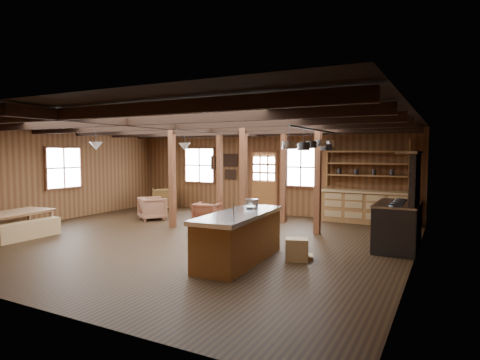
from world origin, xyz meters
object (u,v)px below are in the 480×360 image
at_px(dining_table, 15,224).
at_px(armchair_c, 152,208).
at_px(kitchen_island, 239,237).
at_px(armchair_a, 164,199).
at_px(armchair_b, 207,214).
at_px(commercial_range, 400,218).

distance_m(dining_table, armchair_c, 3.80).
height_order(dining_table, armchair_c, armchair_c).
relative_size(dining_table, armchair_c, 2.26).
relative_size(kitchen_island, armchair_a, 2.96).
distance_m(armchair_b, armchair_c, 1.96).
height_order(dining_table, armchair_b, armchair_b).
distance_m(kitchen_island, commercial_range, 3.58).
bearing_deg(armchair_a, kitchen_island, 97.77).
distance_m(kitchen_island, armchair_c, 5.49).
relative_size(kitchen_island, commercial_range, 1.21).
relative_size(commercial_range, armchair_b, 3.01).
height_order(kitchen_island, armchair_c, kitchen_island).
xyz_separation_m(armchair_a, armchair_c, (1.08, -1.93, -0.04)).
bearing_deg(armchair_b, commercial_range, 163.92).
bearing_deg(kitchen_island, armchair_a, 136.13).
xyz_separation_m(kitchen_island, armchair_b, (-2.65, 3.03, -0.16)).
distance_m(armchair_a, armchair_b, 3.57).
bearing_deg(kitchen_island, armchair_b, 128.00).
bearing_deg(armchair_b, armchair_a, -41.40).
distance_m(kitchen_island, dining_table, 5.99).
bearing_deg(kitchen_island, armchair_c, 144.05).
xyz_separation_m(armchair_a, armchair_b, (3.05, -1.87, -0.07)).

